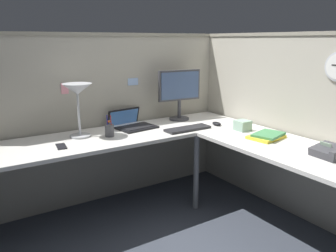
% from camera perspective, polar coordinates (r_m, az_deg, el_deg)
% --- Properties ---
extents(ground_plane, '(6.80, 6.80, 0.00)m').
position_cam_1_polar(ground_plane, '(3.10, 4.01, -15.24)').
color(ground_plane, '#383D47').
extents(cubicle_wall_back, '(2.57, 0.12, 1.58)m').
position_cam_1_polar(cubicle_wall_back, '(3.35, -9.81, 1.46)').
color(cubicle_wall_back, '#A8A393').
rests_on(cubicle_wall_back, ground).
extents(cubicle_wall_right, '(0.12, 2.37, 1.58)m').
position_cam_1_polar(cubicle_wall_right, '(3.22, 19.67, 0.30)').
color(cubicle_wall_right, '#A8A393').
rests_on(cubicle_wall_right, ground).
extents(desk, '(2.35, 2.15, 0.73)m').
position_cam_1_polar(desk, '(2.72, 2.37, -4.85)').
color(desk, silver).
rests_on(desk, ground).
extents(monitor, '(0.46, 0.20, 0.50)m').
position_cam_1_polar(monitor, '(3.43, 1.92, 5.85)').
color(monitor, '#38383D').
rests_on(monitor, desk).
extents(laptop, '(0.38, 0.42, 0.22)m').
position_cam_1_polar(laptop, '(3.22, -6.20, 0.36)').
color(laptop, black).
rests_on(laptop, desk).
extents(keyboard, '(0.43, 0.14, 0.02)m').
position_cam_1_polar(keyboard, '(3.08, 3.29, -0.45)').
color(keyboard, '#232326').
rests_on(keyboard, desk).
extents(computer_mouse, '(0.06, 0.10, 0.03)m').
position_cam_1_polar(computer_mouse, '(3.27, 8.08, 0.39)').
color(computer_mouse, black).
rests_on(computer_mouse, desk).
extents(desk_lamp_dome, '(0.24, 0.24, 0.44)m').
position_cam_1_polar(desk_lamp_dome, '(2.88, -14.80, 5.23)').
color(desk_lamp_dome, '#B7BABF').
rests_on(desk_lamp_dome, desk).
extents(pen_cup, '(0.08, 0.08, 0.18)m').
position_cam_1_polar(pen_cup, '(2.91, -9.70, -0.70)').
color(pen_cup, '#4C4C51').
rests_on(pen_cup, desk).
extents(cell_phone, '(0.09, 0.15, 0.01)m').
position_cam_1_polar(cell_phone, '(2.72, -17.32, -3.25)').
color(cell_phone, black).
rests_on(cell_phone, desk).
extents(office_phone, '(0.20, 0.22, 0.11)m').
position_cam_1_polar(office_phone, '(2.61, 25.33, -3.96)').
color(office_phone, '#38383D').
rests_on(office_phone, desk).
extents(book_stack, '(0.32, 0.26, 0.04)m').
position_cam_1_polar(book_stack, '(2.93, 16.13, -1.59)').
color(book_stack, yellow).
rests_on(book_stack, desk).
extents(tissue_box, '(0.12, 0.12, 0.09)m').
position_cam_1_polar(tissue_box, '(3.13, 12.28, 0.09)').
color(tissue_box, '#8CAD99').
rests_on(tissue_box, desk).
extents(pinned_note_leftmost, '(0.06, 0.00, 0.09)m').
position_cam_1_polar(pinned_note_leftmost, '(3.11, -16.78, 5.99)').
color(pinned_note_leftmost, pink).
extents(pinned_note_middle, '(0.11, 0.00, 0.07)m').
position_cam_1_polar(pinned_note_middle, '(3.35, -5.84, 7.33)').
color(pinned_note_middle, '#99B7E5').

